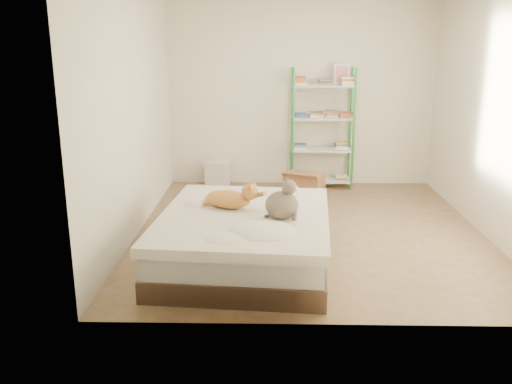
{
  "coord_description": "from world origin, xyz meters",
  "views": [
    {
      "loc": [
        -0.48,
        -5.75,
        2.05
      ],
      "look_at": [
        -0.58,
        -0.64,
        0.62
      ],
      "focal_mm": 38.0,
      "sensor_mm": 36.0,
      "label": 1
    }
  ],
  "objects_px": {
    "bed": "(245,238)",
    "cardboard_box": "(304,186)",
    "grey_cat": "(282,199)",
    "white_bin": "(217,174)",
    "shelf_unit": "(323,127)",
    "orange_cat": "(228,197)"
  },
  "relations": [
    {
      "from": "orange_cat",
      "to": "grey_cat",
      "type": "relative_size",
      "value": 1.46
    },
    {
      "from": "orange_cat",
      "to": "shelf_unit",
      "type": "bearing_deg",
      "value": 87.03
    },
    {
      "from": "bed",
      "to": "orange_cat",
      "type": "relative_size",
      "value": 3.82
    },
    {
      "from": "grey_cat",
      "to": "shelf_unit",
      "type": "xyz_separation_m",
      "value": [
        0.65,
        2.96,
        0.19
      ]
    },
    {
      "from": "orange_cat",
      "to": "cardboard_box",
      "type": "relative_size",
      "value": 0.9
    },
    {
      "from": "grey_cat",
      "to": "white_bin",
      "type": "height_order",
      "value": "grey_cat"
    },
    {
      "from": "shelf_unit",
      "to": "cardboard_box",
      "type": "bearing_deg",
      "value": -115.39
    },
    {
      "from": "bed",
      "to": "orange_cat",
      "type": "bearing_deg",
      "value": 138.05
    },
    {
      "from": "bed",
      "to": "white_bin",
      "type": "height_order",
      "value": "bed"
    },
    {
      "from": "bed",
      "to": "cardboard_box",
      "type": "bearing_deg",
      "value": 77.23
    },
    {
      "from": "orange_cat",
      "to": "grey_cat",
      "type": "xyz_separation_m",
      "value": [
        0.51,
        -0.32,
        0.08
      ]
    },
    {
      "from": "grey_cat",
      "to": "shelf_unit",
      "type": "bearing_deg",
      "value": -8.13
    },
    {
      "from": "orange_cat",
      "to": "shelf_unit",
      "type": "relative_size",
      "value": 0.31
    },
    {
      "from": "bed",
      "to": "shelf_unit",
      "type": "relative_size",
      "value": 1.19
    },
    {
      "from": "grey_cat",
      "to": "white_bin",
      "type": "relative_size",
      "value": 0.96
    },
    {
      "from": "bed",
      "to": "shelf_unit",
      "type": "distance_m",
      "value": 3.05
    },
    {
      "from": "grey_cat",
      "to": "cardboard_box",
      "type": "distance_m",
      "value": 2.45
    },
    {
      "from": "grey_cat",
      "to": "white_bin",
      "type": "bearing_deg",
      "value": 20.52
    },
    {
      "from": "grey_cat",
      "to": "cardboard_box",
      "type": "bearing_deg",
      "value": -4.62
    },
    {
      "from": "orange_cat",
      "to": "cardboard_box",
      "type": "xyz_separation_m",
      "value": [
        0.88,
        2.06,
        -0.43
      ]
    },
    {
      "from": "grey_cat",
      "to": "shelf_unit",
      "type": "relative_size",
      "value": 0.21
    },
    {
      "from": "bed",
      "to": "cardboard_box",
      "type": "xyz_separation_m",
      "value": [
        0.71,
        2.23,
        -0.08
      ]
    }
  ]
}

